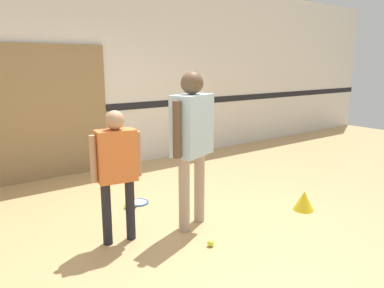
# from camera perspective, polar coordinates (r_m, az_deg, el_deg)

# --- Properties ---
(ground_plane) EXTENTS (16.00, 16.00, 0.00)m
(ground_plane) POSITION_cam_1_polar(r_m,az_deg,el_deg) (4.17, -3.38, -12.73)
(ground_plane) COLOR tan
(wall_back) EXTENTS (16.00, 0.07, 3.20)m
(wall_back) POSITION_cam_1_polar(r_m,az_deg,el_deg) (6.23, -17.78, 10.17)
(wall_back) COLOR silver
(wall_back) RESTS_ON ground_plane
(person_instructor) EXTENTS (0.60, 0.41, 1.68)m
(person_instructor) POSITION_cam_1_polar(r_m,az_deg,el_deg) (3.92, 0.00, 1.64)
(person_instructor) COLOR tan
(person_instructor) RESTS_ON ground_plane
(person_student_left) EXTENTS (0.50, 0.26, 1.32)m
(person_student_left) POSITION_cam_1_polar(r_m,az_deg,el_deg) (3.68, -11.43, -2.79)
(person_student_left) COLOR #232328
(person_student_left) RESTS_ON ground_plane
(racket_spare_on_floor) EXTENTS (0.43, 0.44, 0.03)m
(racket_spare_on_floor) POSITION_cam_1_polar(r_m,az_deg,el_deg) (4.88, -8.23, -8.89)
(racket_spare_on_floor) COLOR blue
(racket_spare_on_floor) RESTS_ON ground_plane
(tennis_ball_near_instructor) EXTENTS (0.07, 0.07, 0.07)m
(tennis_ball_near_instructor) POSITION_cam_1_polar(r_m,az_deg,el_deg) (3.79, 2.85, -14.86)
(tennis_ball_near_instructor) COLOR #CCE038
(tennis_ball_near_instructor) RESTS_ON ground_plane
(tennis_ball_by_spare_racket) EXTENTS (0.07, 0.07, 0.07)m
(tennis_ball_by_spare_racket) POSITION_cam_1_polar(r_m,az_deg,el_deg) (4.74, -9.93, -9.29)
(tennis_ball_by_spare_racket) COLOR #CCE038
(tennis_ball_by_spare_racket) RESTS_ON ground_plane
(training_cone) EXTENTS (0.25, 0.25, 0.24)m
(training_cone) POSITION_cam_1_polar(r_m,az_deg,el_deg) (4.79, 16.68, -8.26)
(training_cone) COLOR yellow
(training_cone) RESTS_ON ground_plane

